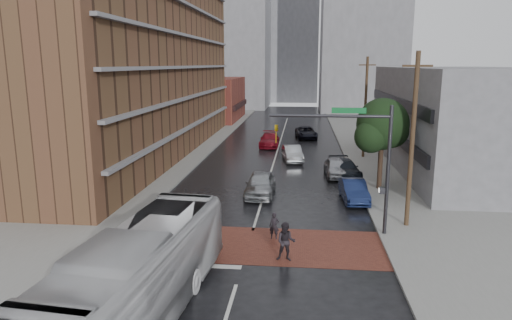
% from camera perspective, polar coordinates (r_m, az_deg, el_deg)
% --- Properties ---
extents(ground, '(160.00, 160.00, 0.00)m').
position_cam_1_polar(ground, '(23.90, -1.08, -10.97)').
color(ground, black).
rests_on(ground, ground).
extents(crosswalk, '(14.00, 5.00, 0.02)m').
position_cam_1_polar(crosswalk, '(24.36, -0.93, -10.50)').
color(crosswalk, brown).
rests_on(crosswalk, ground).
extents(sidewalk_west, '(9.00, 90.00, 0.15)m').
position_cam_1_polar(sidewalk_west, '(49.82, -10.77, 1.04)').
color(sidewalk_west, gray).
rests_on(sidewalk_west, ground).
extents(sidewalk_east, '(9.00, 90.00, 0.15)m').
position_cam_1_polar(sidewalk_east, '(48.56, 16.23, 0.49)').
color(sidewalk_east, gray).
rests_on(sidewalk_east, ground).
extents(apartment_block, '(10.00, 44.00, 28.00)m').
position_cam_1_polar(apartment_block, '(49.03, -14.71, 17.06)').
color(apartment_block, brown).
rests_on(apartment_block, ground).
extents(storefront_west, '(8.00, 16.00, 7.00)m').
position_cam_1_polar(storefront_west, '(77.48, -5.10, 7.59)').
color(storefront_west, brown).
rests_on(storefront_west, ground).
extents(building_east, '(11.00, 26.00, 9.00)m').
position_cam_1_polar(building_east, '(44.33, 24.08, 4.68)').
color(building_east, gray).
rests_on(building_east, ground).
extents(distant_tower_west, '(18.00, 16.00, 32.00)m').
position_cam_1_polar(distant_tower_west, '(101.46, -3.73, 15.69)').
color(distant_tower_west, gray).
rests_on(distant_tower_west, ground).
extents(distant_tower_east, '(16.00, 14.00, 36.00)m').
position_cam_1_polar(distant_tower_east, '(94.93, 13.29, 16.88)').
color(distant_tower_east, gray).
rests_on(distant_tower_east, ground).
extents(distant_tower_center, '(12.00, 10.00, 24.00)m').
position_cam_1_polar(distant_tower_center, '(116.92, 4.70, 13.21)').
color(distant_tower_center, gray).
rests_on(distant_tower_center, ground).
extents(street_tree, '(4.20, 4.10, 6.90)m').
position_cam_1_polar(street_tree, '(34.69, 15.54, 3.92)').
color(street_tree, '#332319').
rests_on(street_tree, ground).
extents(signal_mast, '(6.50, 0.30, 7.20)m').
position_cam_1_polar(signal_mast, '(24.98, 13.04, 1.08)').
color(signal_mast, '#2D2D33').
rests_on(signal_mast, ground).
extents(utility_pole_near, '(1.60, 0.26, 10.00)m').
position_cam_1_polar(utility_pole_near, '(26.89, 18.95, 2.37)').
color(utility_pole_near, '#473321').
rests_on(utility_pole_near, ground).
extents(utility_pole_far, '(1.60, 0.26, 10.00)m').
position_cam_1_polar(utility_pole_far, '(46.45, 13.51, 6.46)').
color(utility_pole_far, '#473321').
rests_on(utility_pole_far, ground).
extents(transit_bus, '(4.08, 12.71, 3.48)m').
position_cam_1_polar(transit_bus, '(17.49, -14.66, -14.10)').
color(transit_bus, '#B9B9BB').
rests_on(transit_bus, ground).
extents(pedestrian_a, '(0.55, 0.37, 1.46)m').
position_cam_1_polar(pedestrian_a, '(24.88, 2.29, -8.23)').
color(pedestrian_a, black).
rests_on(pedestrian_a, ground).
extents(pedestrian_b, '(0.95, 0.75, 1.91)m').
position_cam_1_polar(pedestrian_b, '(22.21, 3.77, -10.17)').
color(pedestrian_b, black).
rests_on(pedestrian_b, ground).
extents(car_travel_a, '(2.07, 5.02, 1.70)m').
position_cam_1_polar(car_travel_a, '(32.74, 0.55, -3.03)').
color(car_travel_a, '#989C9F').
rests_on(car_travel_a, ground).
extents(car_travel_b, '(2.36, 4.83, 1.52)m').
position_cam_1_polar(car_travel_b, '(44.41, 4.57, 0.80)').
color(car_travel_b, '#B7BCC0').
rests_on(car_travel_b, ground).
extents(car_travel_c, '(2.22, 5.33, 1.54)m').
position_cam_1_polar(car_travel_c, '(52.32, 1.69, 2.54)').
color(car_travel_c, maroon).
rests_on(car_travel_c, ground).
extents(suv_travel, '(3.06, 5.51, 1.46)m').
position_cam_1_polar(suv_travel, '(58.51, 6.29, 3.43)').
color(suv_travel, black).
rests_on(suv_travel, ground).
extents(car_parked_near, '(1.86, 4.58, 1.48)m').
position_cam_1_polar(car_parked_near, '(32.19, 12.13, -3.77)').
color(car_parked_near, '#131E45').
rests_on(car_parked_near, ground).
extents(car_parked_mid, '(2.82, 5.16, 1.42)m').
position_cam_1_polar(car_parked_mid, '(38.98, 11.05, -1.03)').
color(car_parked_mid, black).
rests_on(car_parked_mid, ground).
extents(car_parked_far, '(2.06, 4.63, 1.55)m').
position_cam_1_polar(car_parked_far, '(38.91, 9.98, -0.91)').
color(car_parked_far, '#9EA0A5').
rests_on(car_parked_far, ground).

